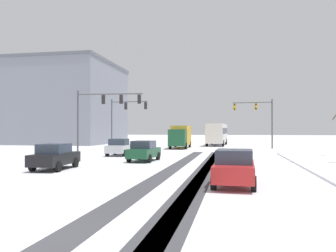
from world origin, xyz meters
TOP-DOWN VIEW (x-y plane):
  - ground_plane at (0.00, 0.00)m, footprint 300.00×300.00m
  - wheel_track_left_lane at (3.44, 14.80)m, footprint 0.91×32.57m
  - wheel_track_right_lane at (1.50, 14.80)m, footprint 1.02×32.57m
  - wheel_track_center at (3.75, 14.80)m, footprint 0.96×32.57m
  - traffic_signal_far_left at (-8.64, 35.52)m, footprint 4.98×0.54m
  - traffic_signal_far_right at (8.57, 39.73)m, footprint 5.18×0.61m
  - traffic_signal_near_left at (-7.62, 25.82)m, footprint 6.81×0.80m
  - car_silver_lead at (-5.49, 24.45)m, footprint 2.01×4.19m
  - car_dark_green_second at (-1.65, 19.19)m, footprint 1.97×4.17m
  - car_black_third at (-5.74, 12.73)m, footprint 2.00×4.18m
  - car_red_fourth at (5.35, 8.41)m, footprint 1.96×4.17m
  - bus_oncoming at (2.81, 47.65)m, footprint 3.01×11.09m
  - box_truck_delivery at (-1.67, 38.45)m, footprint 2.40×7.44m
  - office_building_far_left_block at (-25.93, 51.02)m, footprint 20.32×19.16m

SIDE VIEW (x-z plane):
  - ground_plane at x=0.00m, z-range 0.00..0.00m
  - wheel_track_left_lane at x=3.44m, z-range 0.00..0.01m
  - wheel_track_right_lane at x=1.50m, z-range 0.00..0.01m
  - wheel_track_center at x=3.75m, z-range 0.00..0.01m
  - car_silver_lead at x=-5.49m, z-range 0.01..1.63m
  - car_dark_green_second at x=-1.65m, z-range 0.01..1.63m
  - car_black_third at x=-5.74m, z-range 0.01..1.63m
  - car_red_fourth at x=5.35m, z-range 0.01..1.63m
  - box_truck_delivery at x=-1.67m, z-range 0.12..3.14m
  - bus_oncoming at x=2.81m, z-range 0.30..3.68m
  - traffic_signal_far_left at x=-8.64m, z-range 1.35..7.85m
  - traffic_signal_far_right at x=8.57m, z-range 1.36..7.86m
  - traffic_signal_near_left at x=-7.62m, z-range 1.57..8.07m
  - office_building_far_left_block at x=-25.93m, z-range 0.01..14.53m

